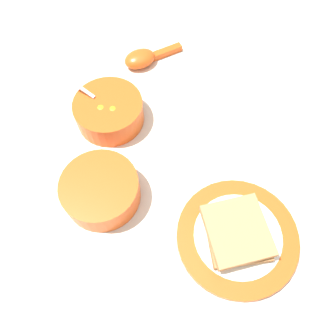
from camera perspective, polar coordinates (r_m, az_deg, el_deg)
name	(u,v)px	position (r m, az deg, el deg)	size (l,w,h in m)	color
ground_plane	(145,142)	(0.68, -3.95, 4.48)	(3.00, 3.00, 0.00)	silver
egg_bowl	(109,111)	(0.70, -10.22, 9.72)	(0.14, 0.14, 0.08)	#DB5119
toast_plate	(237,237)	(0.60, 11.95, -11.62)	(0.21, 0.21, 0.02)	#DB5119
toast_sandwich	(237,232)	(0.58, 11.88, -10.82)	(0.12, 0.11, 0.03)	#9E7042
soup_spoon	(143,58)	(0.81, -4.31, 18.59)	(0.07, 0.15, 0.03)	#DB5119
congee_bowl	(101,190)	(0.61, -11.64, -3.75)	(0.14, 0.14, 0.06)	#DB5119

